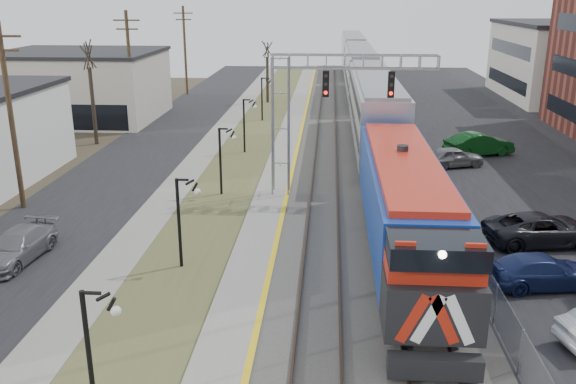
{
  "coord_description": "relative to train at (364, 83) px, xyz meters",
  "views": [
    {
      "loc": [
        2.22,
        -5.6,
        11.21
      ],
      "look_at": [
        0.41,
        20.82,
        2.6
      ],
      "focal_mm": 38.0,
      "sensor_mm": 36.0,
      "label": 1
    }
  ],
  "objects": [
    {
      "name": "track_near",
      "position": [
        -3.5,
        -19.65,
        -2.64
      ],
      "size": [
        1.58,
        120.0,
        0.15
      ],
      "color": "#2D2119",
      "rests_on": "ballast_bed"
    },
    {
      "name": "fence",
      "position": [
        2.7,
        -19.65,
        -2.12
      ],
      "size": [
        0.04,
        120.0,
        1.6
      ],
      "primitive_type": "cube",
      "color": "gray",
      "rests_on": "ground"
    },
    {
      "name": "track_far",
      "position": [
        -0.0,
        -19.65,
        -2.64
      ],
      "size": [
        1.58,
        120.0,
        0.15
      ],
      "color": "#2D2119",
      "rests_on": "ballast_bed"
    },
    {
      "name": "ballast_bed",
      "position": [
        -1.5,
        -19.65,
        -2.82
      ],
      "size": [
        8.0,
        120.0,
        0.2
      ],
      "primitive_type": "cube",
      "color": "#595651",
      "rests_on": "ground"
    },
    {
      "name": "signal_gantry",
      "position": [
        -4.28,
        -26.66,
        2.67
      ],
      "size": [
        9.0,
        1.07,
        8.15
      ],
      "color": "gray",
      "rests_on": "ground"
    },
    {
      "name": "platform_edge",
      "position": [
        -5.62,
        -19.65,
        -2.67
      ],
      "size": [
        0.24,
        120.0,
        0.01
      ],
      "primitive_type": "cube",
      "color": "gold",
      "rests_on": "platform"
    },
    {
      "name": "parking_lot",
      "position": [
        10.5,
        -19.65,
        -2.9
      ],
      "size": [
        16.0,
        120.0,
        0.04
      ],
      "primitive_type": "cube",
      "color": "black",
      "rests_on": "ground"
    },
    {
      "name": "train",
      "position": [
        0.0,
        0.0,
        0.0
      ],
      "size": [
        3.0,
        85.85,
        5.33
      ],
      "color": "navy",
      "rests_on": "ground"
    },
    {
      "name": "lampposts",
      "position": [
        -9.5,
        -36.36,
        -0.92
      ],
      "size": [
        0.14,
        62.14,
        4.0
      ],
      "color": "black",
      "rests_on": "ground"
    },
    {
      "name": "car_street_b",
      "position": [
        -16.83,
        -36.52,
        -2.25
      ],
      "size": [
        2.31,
        4.78,
        1.34
      ],
      "primitive_type": "imported",
      "rotation": [
        0.0,
        0.0,
        -0.1
      ],
      "color": "slate",
      "rests_on": "ground"
    },
    {
      "name": "car_lot_c",
      "position": [
        6.75,
        -33.01,
        -2.19
      ],
      "size": [
        5.63,
        3.34,
        1.47
      ],
      "primitive_type": "imported",
      "rotation": [
        0.0,
        0.0,
        1.75
      ],
      "color": "black",
      "rests_on": "ground"
    },
    {
      "name": "car_lot_d",
      "position": [
        5.34,
        -37.51,
        -2.26
      ],
      "size": [
        4.8,
        2.56,
        1.32
      ],
      "primitive_type": "imported",
      "rotation": [
        0.0,
        0.0,
        1.73
      ],
      "color": "#162250",
      "rests_on": "ground"
    },
    {
      "name": "sidewalk",
      "position": [
        -12.5,
        -19.65,
        -2.88
      ],
      "size": [
        2.0,
        120.0,
        0.08
      ],
      "primitive_type": "cube",
      "color": "gray",
      "rests_on": "ground"
    },
    {
      "name": "car_lot_e",
      "position": [
        5.2,
        -19.6,
        -2.23
      ],
      "size": [
        4.36,
        2.82,
        1.38
      ],
      "primitive_type": "imported",
      "rotation": [
        0.0,
        0.0,
        1.89
      ],
      "color": "slate",
      "rests_on": "ground"
    },
    {
      "name": "street_west",
      "position": [
        -17.0,
        -19.65,
        -2.9
      ],
      "size": [
        7.0,
        120.0,
        0.04
      ],
      "primitive_type": "cube",
      "color": "black",
      "rests_on": "ground"
    },
    {
      "name": "grass_median",
      "position": [
        -9.5,
        -19.65,
        -2.89
      ],
      "size": [
        4.0,
        120.0,
        0.06
      ],
      "primitive_type": "cube",
      "color": "#4B542C",
      "rests_on": "ground"
    },
    {
      "name": "car_lot_f",
      "position": [
        7.61,
        -16.35,
        -2.09
      ],
      "size": [
        5.3,
        3.39,
        1.65
      ],
      "primitive_type": "imported",
      "rotation": [
        0.0,
        0.0,
        1.93
      ],
      "color": "#0C3E14",
      "rests_on": "ground"
    },
    {
      "name": "platform",
      "position": [
        -6.5,
        -19.65,
        -2.8
      ],
      "size": [
        2.0,
        120.0,
        0.24
      ],
      "primitive_type": "cube",
      "color": "gray",
      "rests_on": "ground"
    },
    {
      "name": "utility_poles",
      "position": [
        -20.0,
        -29.65,
        2.08
      ],
      "size": [
        0.28,
        80.28,
        10.0
      ],
      "color": "#4C3823",
      "rests_on": "ground"
    },
    {
      "name": "bare_trees",
      "position": [
        -18.16,
        -15.73,
        -0.22
      ],
      "size": [
        12.3,
        42.3,
        5.95
      ],
      "color": "#382D23",
      "rests_on": "ground"
    }
  ]
}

